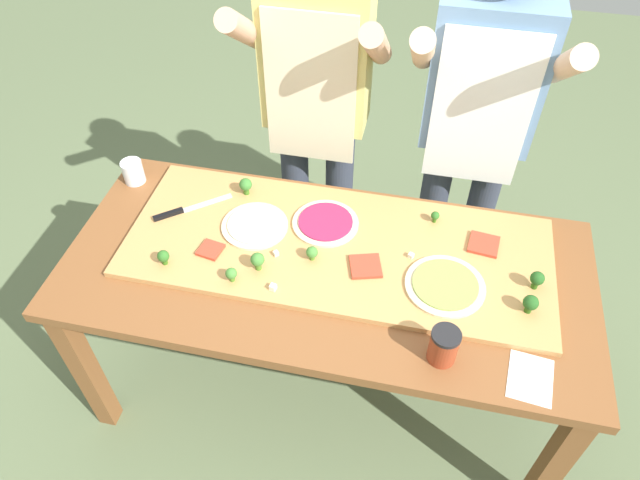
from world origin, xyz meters
The scene contains 26 objects.
ground_plane centered at (0.00, 0.00, 0.00)m, with size 8.00×8.00×0.00m, color #60704C.
prep_table centered at (0.00, 0.00, 0.67)m, with size 1.79×0.81×0.77m.
cutting_board centered at (0.02, 0.08, 0.78)m, with size 1.46×0.58×0.02m, color tan.
chefs_knife centered at (-0.56, 0.12, 0.80)m, with size 0.24×0.20×0.02m.
pizza_whole_beet_magenta centered at (-0.04, 0.17, 0.80)m, with size 0.24×0.24×0.02m.
pizza_whole_pesto_green centered at (0.40, -0.03, 0.80)m, with size 0.26×0.26×0.02m.
pizza_whole_cheese_artichoke centered at (-0.28, 0.11, 0.80)m, with size 0.24×0.24×0.02m.
pizza_slice_far_right centered at (0.13, 0.00, 0.80)m, with size 0.10×0.10×0.01m, color #BC3D28.
pizza_slice_near_right centered at (-0.40, -0.04, 0.80)m, with size 0.08×0.08×0.01m, color #BC3D28.
pizza_slice_far_left centered at (0.51, 0.19, 0.80)m, with size 0.10×0.10×0.01m, color #BC3D28.
broccoli_floret_front_mid centered at (-0.05, 0.00, 0.82)m, with size 0.04×0.04×0.05m.
broccoli_floret_front_left centered at (0.68, 0.03, 0.83)m, with size 0.05×0.05×0.07m.
broccoli_floret_back_mid centered at (-0.36, 0.27, 0.83)m, with size 0.05×0.05×0.07m.
broccoli_floret_center_left centered at (-0.53, -0.13, 0.83)m, with size 0.04×0.04×0.06m.
broccoli_floret_center_right centered at (-0.28, -0.15, 0.82)m, with size 0.04×0.04×0.05m.
broccoli_floret_back_left centered at (0.65, -0.07, 0.83)m, with size 0.05×0.05×0.07m.
broccoli_floret_back_right centered at (0.34, 0.27, 0.82)m, with size 0.03×0.03×0.05m.
broccoli_floret_front_right centered at (-0.21, -0.08, 0.83)m, with size 0.05×0.05×0.07m.
cheese_crumble_a centered at (0.28, 0.08, 0.80)m, with size 0.02×0.02×0.02m, color white.
cheese_crumble_b centered at (-0.17, -0.01, 0.80)m, with size 0.02×0.02×0.02m, color silver.
cheese_crumble_c centered at (-0.14, -0.16, 0.80)m, with size 0.02×0.02×0.02m, color white.
flour_cup centered at (-0.82, 0.27, 0.81)m, with size 0.08×0.08×0.09m.
sauce_jar centered at (0.40, -0.28, 0.83)m, with size 0.09×0.09×0.12m.
recipe_note centered at (0.66, -0.30, 0.77)m, with size 0.12×0.16×0.00m, color white.
cook_left centered at (-0.18, 0.64, 1.00)m, with size 0.54×0.39×1.67m.
cook_right centered at (0.44, 0.64, 1.00)m, with size 0.54×0.39×1.67m.
Camera 1 is at (0.26, -1.27, 2.25)m, focal length 32.59 mm.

